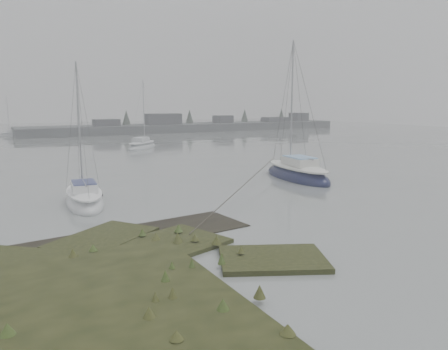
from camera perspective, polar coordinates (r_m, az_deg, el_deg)
ground at (r=43.04m, az=-18.18°, el=1.95°), size 160.00×160.00×0.00m
far_shoreline at (r=81.69m, az=-3.64°, el=6.37°), size 60.00×8.00×4.15m
sailboat_main at (r=30.99m, az=9.53°, el=0.12°), size 3.16×7.48×10.25m
sailboat_white at (r=24.12m, az=-17.77°, el=-3.06°), size 2.42×5.81×7.98m
sailboat_far_b at (r=51.29m, az=-10.67°, el=3.71°), size 5.55×5.75×8.50m
sailboat_far_c at (r=75.66m, az=-25.85°, el=4.70°), size 4.56×4.44×6.76m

